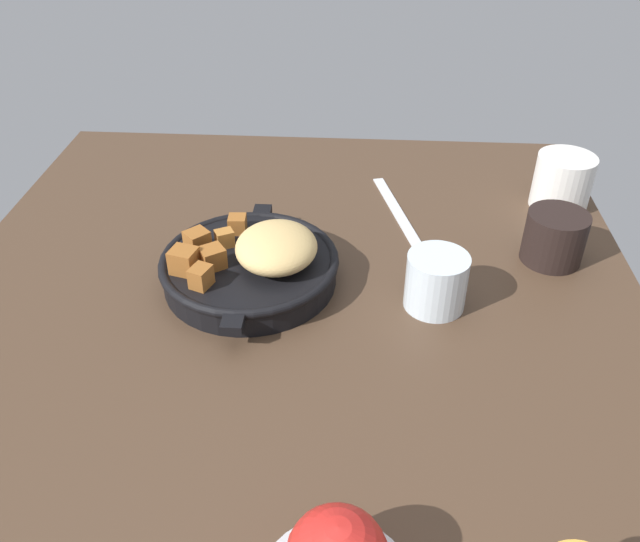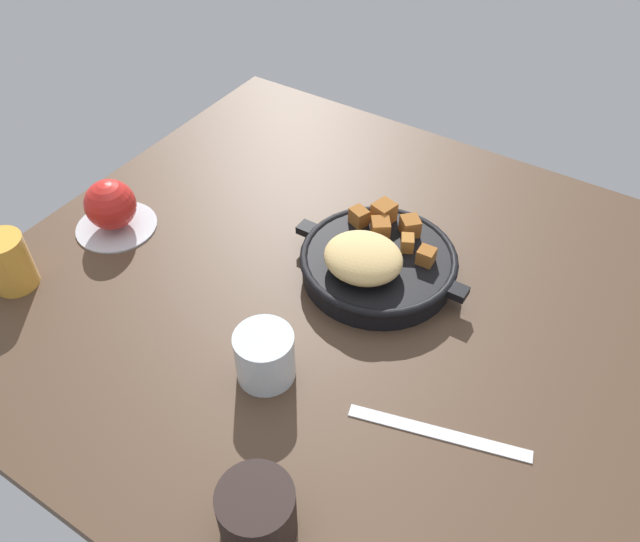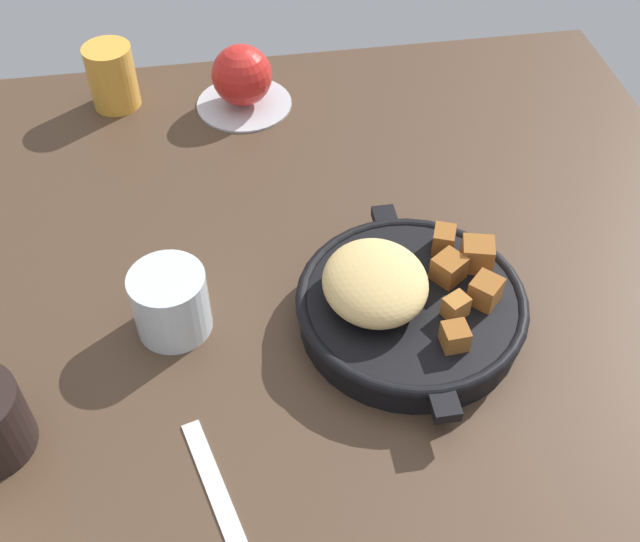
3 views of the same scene
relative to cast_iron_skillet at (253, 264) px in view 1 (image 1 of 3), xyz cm
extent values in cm
cube|color=#473323|center=(3.08, 4.93, -4.09)|extent=(94.86, 87.64, 2.40)
cylinder|color=black|center=(-0.13, -0.42, -1.10)|extent=(21.63, 21.63, 3.59)
torus|color=black|center=(-0.13, -0.42, 0.41)|extent=(22.40, 22.40, 1.20)
cube|color=black|center=(11.89, -0.42, 0.16)|extent=(2.64, 2.40, 1.20)
cube|color=black|center=(-12.16, -0.42, 0.16)|extent=(2.64, 2.40, 1.20)
ellipsoid|color=tan|center=(0.48, 3.15, 2.90)|extent=(10.94, 9.97, 4.40)
cube|color=#935623|center=(3.21, -7.66, 2.22)|extent=(3.47, 3.66, 3.04)
cube|color=#935623|center=(1.91, -4.48, 2.00)|extent=(3.73, 3.77, 2.61)
cube|color=#A86B2D|center=(-2.74, -3.87, 1.80)|extent=(2.58, 2.76, 2.20)
cube|color=#935623|center=(-1.54, -7.08, 2.05)|extent=(3.70, 3.70, 2.70)
cube|color=#935623|center=(-6.16, -2.81, 1.83)|extent=(2.39, 2.39, 2.27)
cube|color=#935623|center=(5.83, -5.06, 1.97)|extent=(3.13, 2.88, 2.54)
cube|color=silver|center=(-18.65, 18.70, -2.71)|extent=(20.84, 7.15, 0.36)
cylinder|color=silver|center=(-22.27, 42.85, 1.13)|extent=(8.45, 8.45, 8.05)
cylinder|color=black|center=(-7.72, 38.59, 0.54)|extent=(7.91, 7.91, 6.86)
cylinder|color=silver|center=(2.86, 22.41, 0.58)|extent=(7.36, 7.36, 6.94)
camera|label=1|loc=(66.23, 12.72, 46.90)|focal=36.90mm
camera|label=2|loc=(-27.99, 58.83, 61.51)|focal=35.56mm
camera|label=3|loc=(-46.79, 16.00, 56.46)|focal=43.46mm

